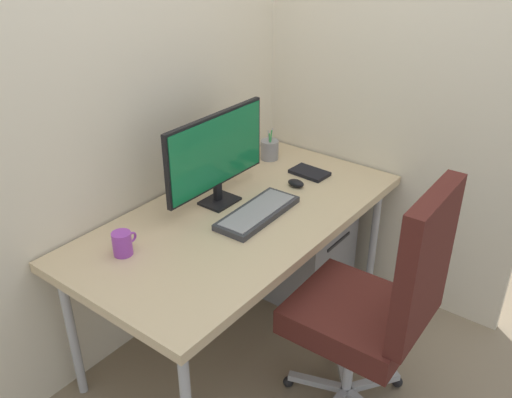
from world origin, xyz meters
name	(u,v)px	position (x,y,z in m)	size (l,w,h in m)	color
ground_plane	(242,333)	(0.00, 0.00, 0.00)	(8.00, 8.00, 0.00)	gray
wall_back	(160,48)	(0.00, 0.45, 1.40)	(2.58, 0.04, 2.80)	beige
wall_side_right	(368,34)	(0.84, -0.14, 1.40)	(0.04, 1.79, 2.80)	beige
desk	(241,223)	(0.00, 0.00, 0.67)	(1.62, 0.83, 0.71)	#D1B78C
office_chair	(378,303)	(-0.05, -0.73, 0.59)	(0.53, 0.56, 1.12)	black
filing_cabinet	(299,244)	(0.51, 0.00, 0.28)	(0.45, 0.49, 0.57)	gray
monitor	(216,153)	(0.03, 0.16, 0.96)	(0.62, 0.14, 0.43)	black
keyboard	(258,213)	(0.03, -0.07, 0.73)	(0.45, 0.19, 0.03)	#333338
mouse	(296,183)	(0.38, -0.05, 0.73)	(0.06, 0.09, 0.04)	black
pen_holder	(270,149)	(0.58, 0.26, 0.77)	(0.10, 0.10, 0.18)	gray
notebook	(310,173)	(0.54, -0.02, 0.72)	(0.12, 0.19, 0.02)	black
coffee_mug	(123,243)	(-0.54, 0.17, 0.76)	(0.11, 0.08, 0.10)	purple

